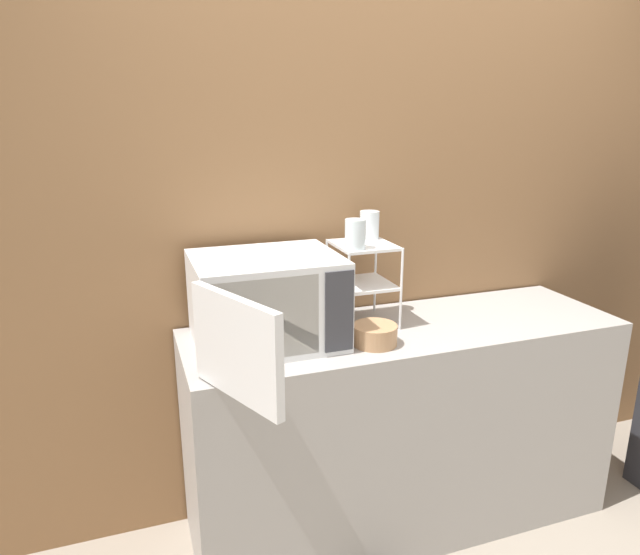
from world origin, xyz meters
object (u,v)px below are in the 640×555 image
microwave (265,302)px  glass_front_left (355,234)px  bowl (375,335)px  glass_back_right (369,225)px  dish_rack (363,266)px

microwave → glass_front_left: glass_front_left is taller
glass_front_left → bowl: size_ratio=0.68×
glass_back_right → bowl: glass_back_right is taller
glass_back_right → bowl: size_ratio=0.68×
dish_rack → glass_back_right: (0.06, 0.08, 0.15)m
microwave → bowl: size_ratio=4.85×
glass_back_right → bowl: (-0.10, -0.30, -0.35)m
glass_back_right → bowl: bearing=-109.0°
microwave → dish_rack: 0.44m
dish_rack → glass_back_right: 0.18m
microwave → glass_front_left: bearing=3.4°
glass_front_left → microwave: bearing=-176.6°
glass_front_left → glass_back_right: size_ratio=1.00×
dish_rack → bowl: dish_rack is taller
microwave → dish_rack: same height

